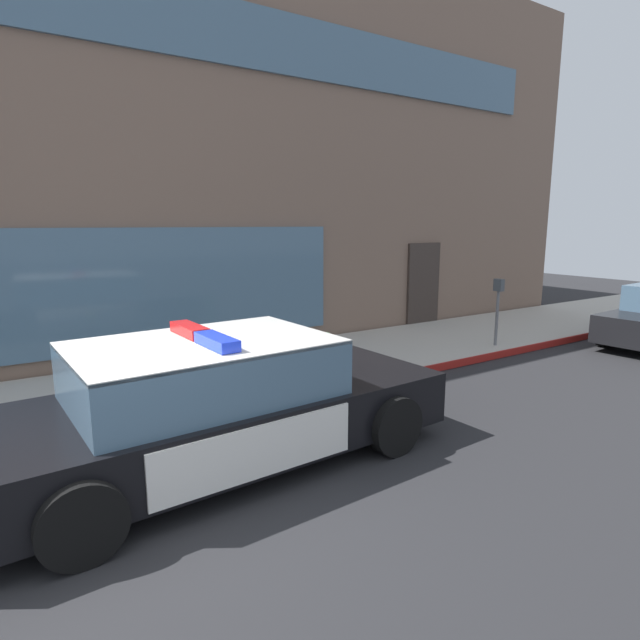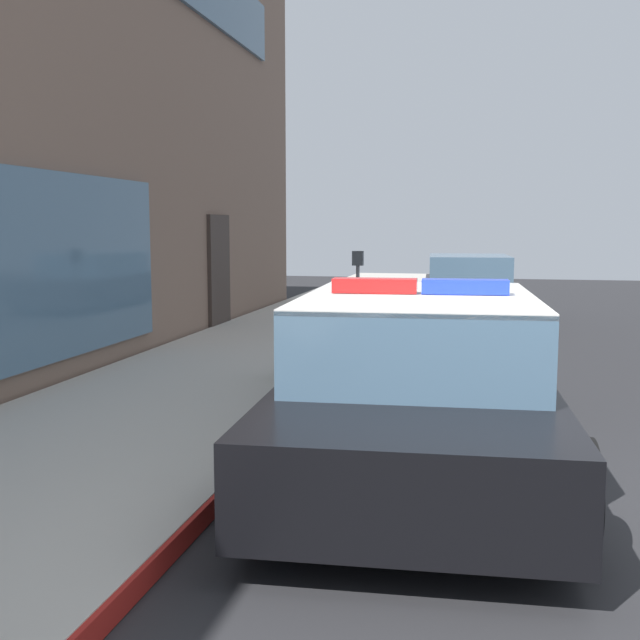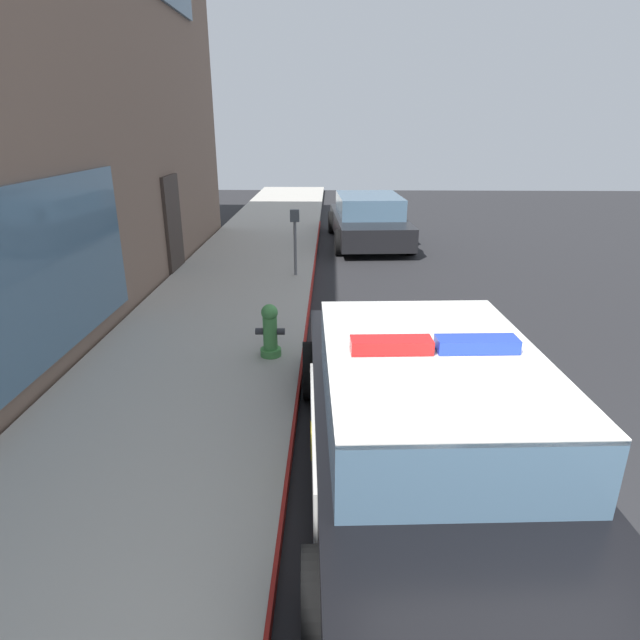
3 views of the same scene
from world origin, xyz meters
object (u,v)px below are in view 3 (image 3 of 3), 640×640
police_cruiser (424,419)px  fire_hydrant (270,331)px  car_down_street (368,220)px  parking_meter (295,230)px

police_cruiser → fire_hydrant: police_cruiser is taller
fire_hydrant → car_down_street: (7.91, -1.81, 0.13)m
fire_hydrant → parking_meter: size_ratio=0.54×
parking_meter → car_down_street: bearing=-24.2°
police_cruiser → parking_meter: size_ratio=3.76×
fire_hydrant → car_down_street: bearing=-12.8°
police_cruiser → car_down_street: bearing=-3.9°
police_cruiser → parking_meter: 6.73m
fire_hydrant → parking_meter: 4.09m
car_down_street → parking_meter: size_ratio=3.33×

